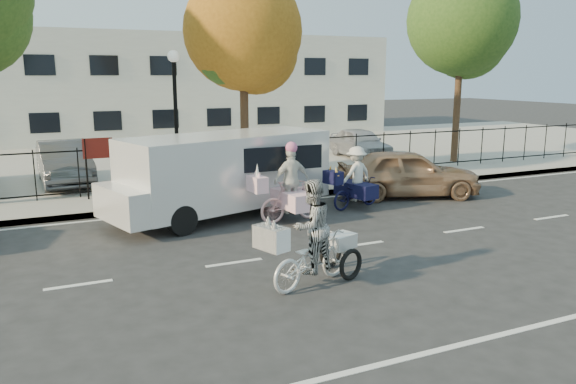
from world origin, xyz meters
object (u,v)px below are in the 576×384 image
gold_sedan (408,173)px  lot_car_d (360,143)px  bull_bike (355,184)px  lamppost (175,96)px  lot_car_c (64,163)px  white_van (223,171)px  zebra_trike (312,245)px  unicorn_bike (290,193)px

gold_sedan → lot_car_d: gold_sedan is taller
bull_bike → lamppost: bearing=35.4°
lot_car_c → white_van: bearing=-59.7°
white_van → lot_car_d: (8.47, 6.80, -0.41)m
lamppost → white_van: size_ratio=0.65×
gold_sedan → zebra_trike: bearing=151.4°
bull_bike → lot_car_c: (-7.41, 6.53, 0.16)m
lot_car_c → unicorn_bike: bearing=-57.3°
gold_sedan → bull_bike: bearing=125.7°
white_van → lamppost: bearing=84.3°
bull_bike → lot_car_d: (4.81, 7.58, 0.10)m
unicorn_bike → white_van: bearing=38.2°
zebra_trike → white_van: size_ratio=0.34×
lot_car_d → unicorn_bike: bearing=-127.9°
zebra_trike → bull_bike: bearing=-58.2°
bull_bike → lot_car_d: bearing=-46.0°
lamppost → lot_car_c: 4.83m
unicorn_bike → bull_bike: unicorn_bike is taller
lamppost → unicorn_bike: bearing=-66.1°
unicorn_bike → lot_car_c: 8.77m
lot_car_c → lot_car_d: bearing=2.2°
lamppost → lot_car_c: bearing=138.0°
unicorn_bike → lot_car_c: size_ratio=0.48×
lamppost → zebra_trike: (0.41, -8.51, -2.36)m
white_van → lot_car_d: white_van is taller
zebra_trike → white_van: bearing=-21.5°
white_van → lot_car_d: 10.87m
lamppost → lot_car_c: size_ratio=1.00×
lamppost → white_van: lamppost is taller
zebra_trike → lot_car_d: zebra_trike is taller
white_van → lot_car_c: size_ratio=1.53×
unicorn_bike → lot_car_d: (7.13, 8.20, 0.03)m
lot_car_c → lot_car_d: size_ratio=1.13×
zebra_trike → lot_car_c: size_ratio=0.52×
lamppost → white_van: 3.50m
zebra_trike → white_van: white_van is taller
unicorn_bike → gold_sedan: bearing=-80.0°
lot_car_c → bull_bike: bearing=-44.2°
zebra_trike → lamppost: bearing=-17.1°
bull_bike → lot_car_c: 9.88m
gold_sedan → lot_car_d: (2.51, 6.91, 0.05)m
gold_sedan → lot_car_d: 7.35m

